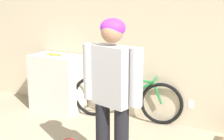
{
  "coord_description": "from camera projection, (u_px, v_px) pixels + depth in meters",
  "views": [
    {
      "loc": [
        1.5,
        -1.51,
        1.87
      ],
      "look_at": [
        0.13,
        1.09,
        1.15
      ],
      "focal_mm": 50.0,
      "sensor_mm": 36.0,
      "label": 1
    }
  ],
  "objects": [
    {
      "name": "bicycle",
      "position": [
        126.0,
        99.0,
        4.69
      ],
      "size": [
        1.69,
        0.48,
        0.7
      ],
      "rotation": [
        0.0,
        0.0,
        0.17
      ],
      "color": "black",
      "rests_on": "ground_plane"
    },
    {
      "name": "wall_back",
      "position": [
        157.0,
        35.0,
        4.45
      ],
      "size": [
        8.0,
        0.07,
        2.6
      ],
      "color": "beige",
      "rests_on": "ground_plane"
    },
    {
      "name": "banana",
      "position": [
        54.0,
        54.0,
        4.97
      ],
      "size": [
        0.32,
        0.09,
        0.04
      ],
      "color": "#EAD64C",
      "rests_on": "side_shelf"
    },
    {
      "name": "person",
      "position": [
        112.0,
        89.0,
        3.07
      ],
      "size": [
        0.64,
        0.27,
        1.65
      ],
      "rotation": [
        0.0,
        0.0,
        -0.24
      ],
      "color": "black",
      "rests_on": "ground_plane"
    },
    {
      "name": "side_shelf",
      "position": [
        57.0,
        83.0,
        5.11
      ],
      "size": [
        0.83,
        0.5,
        0.91
      ],
      "color": "beige",
      "rests_on": "ground_plane"
    }
  ]
}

